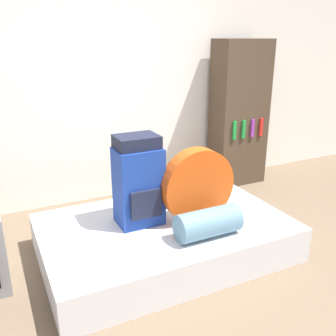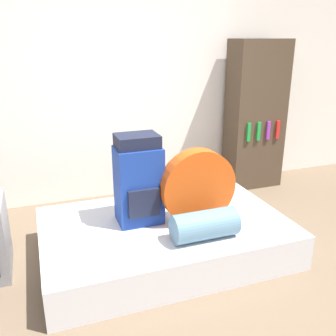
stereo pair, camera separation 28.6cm
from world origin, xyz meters
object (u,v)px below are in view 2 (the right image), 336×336
object	(u,v)px
sleeping_roll	(205,225)
bookshelf	(255,116)
backpack	(139,181)
tent_bag	(198,187)

from	to	relation	value
sleeping_roll	bookshelf	bearing A→B (deg)	47.97
backpack	tent_bag	bearing A→B (deg)	-21.51
backpack	sleeping_roll	distance (m)	0.62
tent_bag	sleeping_roll	bearing A→B (deg)	-102.46
tent_bag	bookshelf	bearing A→B (deg)	43.56
backpack	bookshelf	size ratio (longest dim) A/B	0.42
sleeping_roll	bookshelf	world-z (taller)	bookshelf
backpack	bookshelf	xyz separation A→B (m)	(1.68, 1.03, 0.21)
sleeping_roll	bookshelf	distance (m)	2.01
sleeping_roll	bookshelf	size ratio (longest dim) A/B	0.29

